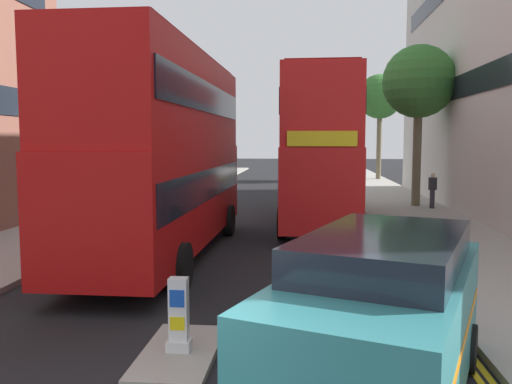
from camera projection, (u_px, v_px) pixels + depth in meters
name	position (u px, v px, depth m)	size (l,w,h in m)	color
sidewalk_right	(431.00, 227.00, 19.45)	(4.00, 80.00, 0.14)	#9E9991
sidewalk_left	(89.00, 222.00, 20.64)	(4.00, 80.00, 0.14)	#9E9991
kerb_line_outer	(381.00, 238.00, 17.67)	(0.10, 56.00, 0.01)	yellow
kerb_line_inner	(376.00, 238.00, 17.69)	(0.10, 56.00, 0.01)	yellow
traffic_island	(179.00, 353.00, 8.00)	(1.10, 2.20, 0.10)	#9E9991
keep_left_bollard	(179.00, 317.00, 7.94)	(0.36, 0.28, 1.11)	silver
double_decker_bus_away	(166.00, 148.00, 14.74)	(2.89, 10.83, 5.64)	#B20F0F
double_decker_bus_oncoming	(320.00, 146.00, 20.50)	(2.95, 10.85, 5.64)	red
taxi_minivan	(380.00, 322.00, 6.38)	(3.43, 5.16, 2.12)	teal
pedestrian_far	(432.00, 190.00, 24.24)	(0.34, 0.22, 1.62)	#2D2D38
street_tree_near	(419.00, 83.00, 24.73)	(3.38, 3.38, 7.52)	#6B6047
street_tree_mid	(380.00, 97.00, 42.27)	(3.53, 3.53, 8.34)	#6B6047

